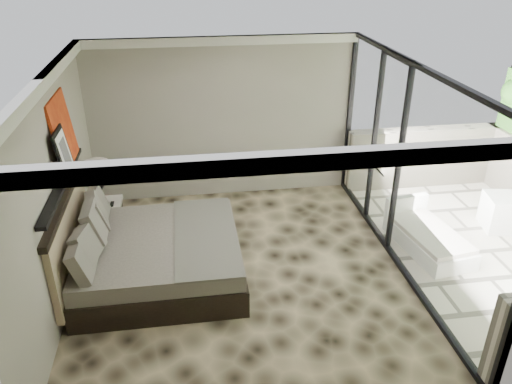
{
  "coord_description": "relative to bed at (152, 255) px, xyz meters",
  "views": [
    {
      "loc": [
        -0.64,
        -5.66,
        4.15
      ],
      "look_at": [
        0.27,
        0.4,
        1.05
      ],
      "focal_mm": 35.0,
      "sensor_mm": 36.0,
      "label": 1
    }
  ],
  "objects": [
    {
      "name": "floor",
      "position": [
        1.21,
        -0.1,
        -0.36
      ],
      "size": [
        5.0,
        5.0,
        0.0
      ],
      "primitive_type": "plane",
      "color": "black",
      "rests_on": "ground"
    },
    {
      "name": "ceiling",
      "position": [
        1.21,
        -0.1,
        2.43
      ],
      "size": [
        4.5,
        5.0,
        0.02
      ],
      "primitive_type": "cube",
      "color": "silver",
      "rests_on": "back_wall"
    },
    {
      "name": "back_wall",
      "position": [
        1.21,
        2.39,
        1.04
      ],
      "size": [
        4.5,
        0.02,
        2.8
      ],
      "primitive_type": "cube",
      "color": "gray",
      "rests_on": "floor"
    },
    {
      "name": "left_wall",
      "position": [
        -1.03,
        -0.1,
        1.04
      ],
      "size": [
        0.02,
        5.0,
        2.8
      ],
      "primitive_type": "cube",
      "color": "gray",
      "rests_on": "floor"
    },
    {
      "name": "glass_wall",
      "position": [
        3.46,
        -0.1,
        1.04
      ],
      "size": [
        0.08,
        5.0,
        2.8
      ],
      "primitive_type": "cube",
      "color": "white",
      "rests_on": "floor"
    },
    {
      "name": "terrace_slab",
      "position": [
        4.96,
        -0.1,
        -0.42
      ],
      "size": [
        3.0,
        5.0,
        0.12
      ],
      "primitive_type": "cube",
      "color": "#BFB5A3",
      "rests_on": "ground"
    },
    {
      "name": "picture_ledge",
      "position": [
        -0.97,
        0.0,
        1.14
      ],
      "size": [
        0.12,
        2.2,
        0.05
      ],
      "primitive_type": "cube",
      "color": "black",
      "rests_on": "left_wall"
    },
    {
      "name": "bed",
      "position": [
        0.0,
        0.0,
        0.0
      ],
      "size": [
        2.23,
        2.16,
        1.23
      ],
      "color": "black",
      "rests_on": "floor"
    },
    {
      "name": "nightstand",
      "position": [
        -0.74,
        1.33,
        -0.12
      ],
      "size": [
        0.51,
        0.51,
        0.48
      ],
      "primitive_type": "cube",
      "rotation": [
        0.0,
        0.0,
        -0.07
      ],
      "color": "black",
      "rests_on": "floor"
    },
    {
      "name": "table_lamp",
      "position": [
        -0.78,
        1.27,
        0.61
      ],
      "size": [
        0.39,
        0.39,
        0.71
      ],
      "color": "black",
      "rests_on": "nightstand"
    },
    {
      "name": "abstract_canvas",
      "position": [
        -0.99,
        0.58,
        1.61
      ],
      "size": [
        0.13,
        0.9,
        0.9
      ],
      "primitive_type": "cube",
      "rotation": [
        0.0,
        -0.1,
        0.0
      ],
      "color": "#B8330F",
      "rests_on": "picture_ledge"
    },
    {
      "name": "framed_print",
      "position": [
        -0.93,
        0.19,
        1.46
      ],
      "size": [
        0.11,
        0.5,
        0.6
      ],
      "primitive_type": "cube",
      "rotation": [
        0.0,
        -0.14,
        0.0
      ],
      "color": "black",
      "rests_on": "picture_ledge"
    },
    {
      "name": "ottoman",
      "position": [
        5.48,
        0.52,
        -0.08
      ],
      "size": [
        0.65,
        0.65,
        0.56
      ],
      "primitive_type": "cube",
      "rotation": [
        0.0,
        0.0,
        -0.2
      ],
      "color": "silver",
      "rests_on": "terrace_slab"
    },
    {
      "name": "lounger",
      "position": [
        4.04,
        0.15,
        -0.19
      ],
      "size": [
        0.91,
        1.52,
        0.56
      ],
      "rotation": [
        0.0,
        0.0,
        0.15
      ],
      "color": "white",
      "rests_on": "terrace_slab"
    }
  ]
}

